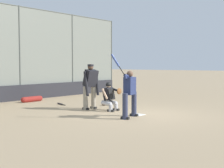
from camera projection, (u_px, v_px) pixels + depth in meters
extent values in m
plane|color=tan|center=(137.00, 115.00, 10.90)|extent=(160.00, 160.00, 0.00)
cube|color=white|center=(137.00, 115.00, 10.89)|extent=(0.43, 0.43, 0.01)
cylinder|color=#515651|center=(111.00, 56.00, 20.66)|extent=(0.08, 0.08, 4.63)
cylinder|color=#515651|center=(72.00, 55.00, 17.99)|extent=(0.08, 0.08, 4.63)
cylinder|color=#515651|center=(20.00, 53.00, 15.31)|extent=(0.08, 0.08, 4.63)
cube|color=gray|center=(20.00, 53.00, 15.31)|extent=(14.01, 0.01, 4.63)
cylinder|color=#515651|center=(19.00, 6.00, 15.17)|extent=(14.01, 0.06, 0.06)
cube|color=#28282D|center=(22.00, 93.00, 15.37)|extent=(13.73, 0.18, 0.75)
cylinder|color=#2D334C|center=(134.00, 104.00, 10.60)|extent=(0.17, 0.17, 0.84)
cube|color=black|center=(134.00, 115.00, 10.62)|extent=(0.17, 0.30, 0.08)
cylinder|color=#2D334C|center=(125.00, 106.00, 9.98)|extent=(0.17, 0.17, 0.84)
cube|color=black|center=(125.00, 118.00, 10.01)|extent=(0.17, 0.30, 0.08)
cube|color=navy|center=(130.00, 86.00, 10.25)|extent=(0.50, 0.35, 0.58)
sphere|color=brown|center=(130.00, 74.00, 10.22)|extent=(0.21, 0.21, 0.21)
cylinder|color=navy|center=(129.00, 77.00, 10.24)|extent=(0.59, 0.17, 0.22)
cylinder|color=navy|center=(125.00, 77.00, 9.99)|extent=(0.15, 0.17, 0.16)
sphere|color=black|center=(125.00, 75.00, 10.00)|extent=(0.04, 0.04, 0.04)
cylinder|color=black|center=(122.00, 71.00, 9.98)|extent=(0.16, 0.16, 0.30)
cylinder|color=#334789|center=(115.00, 60.00, 9.94)|extent=(0.26, 0.26, 0.42)
cylinder|color=#B7B7BC|center=(116.00, 107.00, 11.91)|extent=(0.14, 0.14, 0.28)
cylinder|color=#B7B7BC|center=(112.00, 102.00, 12.00)|extent=(0.21, 0.44, 0.22)
cube|color=black|center=(116.00, 109.00, 11.91)|extent=(0.13, 0.27, 0.08)
cylinder|color=#B7B7BC|center=(111.00, 108.00, 11.60)|extent=(0.14, 0.14, 0.28)
cylinder|color=#B7B7BC|center=(107.00, 103.00, 11.69)|extent=(0.21, 0.44, 0.22)
cube|color=black|center=(111.00, 111.00, 11.60)|extent=(0.13, 0.27, 0.08)
cube|color=black|center=(108.00, 94.00, 11.84)|extent=(0.44, 0.37, 0.51)
cube|color=black|center=(111.00, 94.00, 11.77)|extent=(0.38, 0.17, 0.42)
sphere|color=tan|center=(108.00, 86.00, 11.82)|extent=(0.19, 0.19, 0.19)
sphere|color=black|center=(108.00, 85.00, 11.82)|extent=(0.21, 0.21, 0.21)
cylinder|color=black|center=(116.00, 90.00, 11.84)|extent=(0.21, 0.50, 0.15)
ellipsoid|color=brown|center=(119.00, 91.00, 11.64)|extent=(0.31, 0.13, 0.24)
cylinder|color=tan|center=(105.00, 94.00, 11.64)|extent=(0.12, 0.29, 0.41)
cylinder|color=gray|center=(94.00, 97.00, 12.41)|extent=(0.19, 0.19, 0.91)
cube|color=black|center=(94.00, 108.00, 12.43)|extent=(0.13, 0.29, 0.08)
cylinder|color=gray|center=(86.00, 98.00, 12.11)|extent=(0.19, 0.19, 0.91)
cube|color=black|center=(86.00, 109.00, 12.14)|extent=(0.13, 0.29, 0.08)
cube|color=black|center=(91.00, 78.00, 12.17)|extent=(0.52, 0.46, 0.69)
sphere|color=brown|center=(91.00, 67.00, 12.14)|extent=(0.23, 0.23, 0.23)
cylinder|color=black|center=(91.00, 65.00, 12.14)|extent=(0.24, 0.24, 0.08)
cylinder|color=black|center=(97.00, 83.00, 12.34)|extent=(0.17, 0.26, 0.96)
cylinder|color=black|center=(86.00, 84.00, 11.93)|extent=(0.14, 0.25, 0.96)
sphere|color=black|center=(65.00, 105.00, 13.23)|extent=(0.04, 0.04, 0.04)
cylinder|color=black|center=(64.00, 105.00, 13.37)|extent=(0.13, 0.33, 0.03)
cylinder|color=#28282D|center=(60.00, 104.00, 13.71)|extent=(0.21, 0.46, 0.07)
ellipsoid|color=#56331E|center=(105.00, 104.00, 13.47)|extent=(0.30, 0.19, 0.11)
ellipsoid|color=#56331E|center=(105.00, 104.00, 13.35)|extent=(0.11, 0.08, 0.09)
cylinder|color=maroon|center=(32.00, 99.00, 14.71)|extent=(0.93, 0.26, 0.26)
sphere|color=maroon|center=(40.00, 98.00, 15.06)|extent=(0.25, 0.25, 0.25)
sphere|color=maroon|center=(23.00, 100.00, 14.36)|extent=(0.25, 0.25, 0.25)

